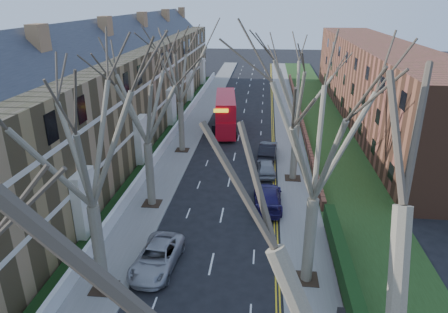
# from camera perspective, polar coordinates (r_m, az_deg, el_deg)

# --- Properties ---
(pavement_left) EXTENTS (3.00, 102.00, 0.12)m
(pavement_left) POSITION_cam_1_polar(r_m,az_deg,el_deg) (53.35, -3.93, 5.06)
(pavement_left) COLOR slate
(pavement_left) RESTS_ON ground
(pavement_right) EXTENTS (3.00, 102.00, 0.12)m
(pavement_right) POSITION_cam_1_polar(r_m,az_deg,el_deg) (52.70, 9.09, 4.62)
(pavement_right) COLOR slate
(pavement_right) RESTS_ON ground
(terrace_left) EXTENTS (9.70, 78.00, 13.60)m
(terrace_left) POSITION_cam_1_polar(r_m,az_deg,el_deg) (46.50, -15.23, 8.81)
(terrace_left) COLOR olive
(terrace_left) RESTS_ON ground
(flats_right) EXTENTS (13.97, 54.00, 10.00)m
(flats_right) POSITION_cam_1_polar(r_m,az_deg,el_deg) (57.19, 20.92, 9.92)
(flats_right) COLOR brown
(flats_right) RESTS_ON ground
(front_wall_left) EXTENTS (0.30, 78.00, 1.00)m
(front_wall_left) POSITION_cam_1_polar(r_m,az_deg,el_deg) (46.05, -7.63, 2.90)
(front_wall_left) COLOR white
(front_wall_left) RESTS_ON ground
(grass_verge_right) EXTENTS (6.00, 102.00, 0.06)m
(grass_verge_right) POSITION_cam_1_polar(r_m,az_deg,el_deg) (53.12, 13.96, 4.48)
(grass_verge_right) COLOR #223D16
(grass_verge_right) RESTS_ON ground
(tree_left_mid) EXTENTS (10.50, 10.50, 14.71)m
(tree_left_mid) POSITION_cam_1_polar(r_m,az_deg,el_deg) (20.21, -19.61, 3.72)
(tree_left_mid) COLOR #716751
(tree_left_mid) RESTS_ON ground
(tree_left_far) EXTENTS (10.15, 10.15, 14.22)m
(tree_left_far) POSITION_cam_1_polar(r_m,az_deg,el_deg) (29.30, -11.43, 9.26)
(tree_left_far) COLOR #716751
(tree_left_far) RESTS_ON ground
(tree_left_dist) EXTENTS (10.50, 10.50, 14.71)m
(tree_left_dist) POSITION_cam_1_polar(r_m,az_deg,el_deg) (40.67, -6.51, 13.43)
(tree_left_dist) COLOR #716751
(tree_left_dist) RESTS_ON ground
(tree_right_mid) EXTENTS (10.50, 10.50, 14.71)m
(tree_right_mid) POSITION_cam_1_polar(r_m,az_deg,el_deg) (20.37, 13.61, 4.54)
(tree_right_mid) COLOR #716751
(tree_right_mid) RESTS_ON ground
(tree_right_far) EXTENTS (10.15, 10.15, 14.22)m
(tree_right_far) POSITION_cam_1_polar(r_m,az_deg,el_deg) (34.00, 10.76, 11.01)
(tree_right_far) COLOR #716751
(tree_right_far) RESTS_ON ground
(double_decker_bus) EXTENTS (3.36, 10.31, 4.27)m
(double_decker_bus) POSITION_cam_1_polar(r_m,az_deg,el_deg) (49.03, 0.23, 6.07)
(double_decker_bus) COLOR red
(double_decker_bus) RESTS_ON ground
(car_left_far) EXTENTS (2.74, 5.27, 1.42)m
(car_left_far) POSITION_cam_1_polar(r_m,az_deg,el_deg) (25.30, -9.55, -14.03)
(car_left_far) COLOR #A2A2A7
(car_left_far) RESTS_ON ground
(car_right_near) EXTENTS (2.29, 5.46, 1.57)m
(car_right_near) POSITION_cam_1_polar(r_m,az_deg,el_deg) (31.63, 6.25, -5.84)
(car_right_near) COLOR #1F1751
(car_right_near) RESTS_ON ground
(car_right_mid) EXTENTS (1.95, 4.23, 1.40)m
(car_right_mid) POSITION_cam_1_polar(r_m,az_deg,el_deg) (37.29, 6.02, -1.52)
(car_right_mid) COLOR gray
(car_right_mid) RESTS_ON ground
(car_right_far) EXTENTS (2.05, 4.92, 1.58)m
(car_right_far) POSITION_cam_1_polar(r_m,az_deg,el_deg) (41.24, 6.28, 0.94)
(car_right_far) COLOR black
(car_right_far) RESTS_ON ground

